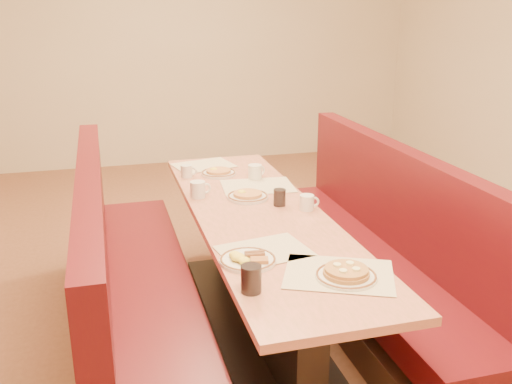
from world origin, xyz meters
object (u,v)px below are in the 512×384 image
object	(u,v)px
pancake_plate	(346,274)
soda_tumbler_mid	(280,197)
booth_left	(129,292)
soda_tumbler_near	(251,279)
coffee_mug_b	(198,189)
coffee_mug_a	(307,202)
diner_table	(259,274)
booth_right	(375,262)
coffee_mug_c	(255,172)
eggs_plate	(247,259)
coffee_mug_d	(187,171)

from	to	relation	value
pancake_plate	soda_tumbler_mid	xyz separation A→B (m)	(0.01, 0.96, 0.03)
booth_left	soda_tumbler_near	bearing A→B (deg)	-62.66
pancake_plate	soda_tumbler_mid	size ratio (longest dim) A/B	2.69
pancake_plate	coffee_mug_b	xyz separation A→B (m)	(-0.41, 1.23, 0.03)
coffee_mug_a	soda_tumbler_mid	world-z (taller)	soda_tumbler_mid
soda_tumbler_near	soda_tumbler_mid	xyz separation A→B (m)	(0.43, 0.96, -0.01)
diner_table	soda_tumbler_mid	world-z (taller)	soda_tumbler_mid
soda_tumbler_mid	booth_right	bearing A→B (deg)	-8.50
soda_tumbler_mid	pancake_plate	bearing A→B (deg)	-90.67
pancake_plate	coffee_mug_c	world-z (taller)	coffee_mug_c
eggs_plate	coffee_mug_d	world-z (taller)	coffee_mug_d
booth_right	coffee_mug_a	world-z (taller)	booth_right
coffee_mug_a	soda_tumbler_mid	distance (m)	0.17
coffee_mug_a	coffee_mug_c	xyz separation A→B (m)	(-0.12, 0.65, 0.01)
coffee_mug_a	soda_tumbler_near	bearing A→B (deg)	-119.55
booth_right	soda_tumbler_mid	bearing A→B (deg)	171.50
eggs_plate	coffee_mug_c	world-z (taller)	coffee_mug_c
pancake_plate	coffee_mug_b	size ratio (longest dim) A/B	2.02
coffee_mug_a	soda_tumbler_mid	xyz separation A→B (m)	(-0.13, 0.11, 0.00)
booth_right	soda_tumbler_mid	world-z (taller)	booth_right
booth_right	coffee_mug_a	size ratio (longest dim) A/B	21.89
coffee_mug_b	coffee_mug_c	size ratio (longest dim) A/B	1.03
booth_right	booth_left	bearing A→B (deg)	180.00
booth_right	diner_table	bearing A→B (deg)	180.00
diner_table	soda_tumbler_near	bearing A→B (deg)	-107.75
coffee_mug_a	soda_tumbler_mid	size ratio (longest dim) A/B	1.18
coffee_mug_c	soda_tumbler_mid	distance (m)	0.54
soda_tumbler_mid	coffee_mug_c	bearing A→B (deg)	89.41
coffee_mug_b	soda_tumbler_near	bearing A→B (deg)	-96.15
booth_right	coffee_mug_d	xyz separation A→B (m)	(-1.01, 0.79, 0.43)
soda_tumbler_near	eggs_plate	bearing A→B (deg)	78.71
booth_right	eggs_plate	bearing A→B (deg)	-147.79
coffee_mug_b	coffee_mug_c	world-z (taller)	same
coffee_mug_c	pancake_plate	bearing A→B (deg)	-114.38
eggs_plate	soda_tumbler_mid	size ratio (longest dim) A/B	2.63
eggs_plate	coffee_mug_b	size ratio (longest dim) A/B	1.98
diner_table	soda_tumbler_near	distance (m)	1.02
eggs_plate	pancake_plate	bearing A→B (deg)	-36.30
booth_right	coffee_mug_d	size ratio (longest dim) A/B	23.50
pancake_plate	coffee_mug_d	bearing A→B (deg)	103.90
coffee_mug_b	soda_tumbler_near	xyz separation A→B (m)	(-0.00, -1.23, 0.01)
soda_tumbler_mid	diner_table	bearing A→B (deg)	-148.99
booth_right	coffee_mug_c	distance (m)	0.96
pancake_plate	coffee_mug_c	size ratio (longest dim) A/B	2.09
coffee_mug_c	soda_tumbler_near	xyz separation A→B (m)	(-0.43, -1.50, 0.01)
soda_tumbler_near	booth_right	bearing A→B (deg)	40.83
pancake_plate	soda_tumbler_near	bearing A→B (deg)	-179.14
booth_right	soda_tumbler_near	world-z (taller)	booth_right
diner_table	coffee_mug_a	distance (m)	0.50
coffee_mug_a	coffee_mug_d	xyz separation A→B (m)	(-0.55, 0.82, -0.00)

